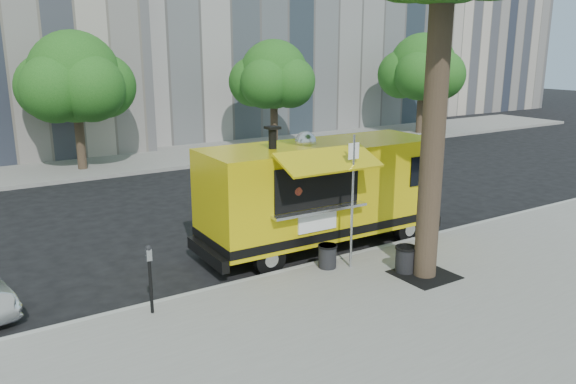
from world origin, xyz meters
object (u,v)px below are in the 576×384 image
(far_tree_d, at_px, (422,67))
(food_truck, at_px, (321,191))
(parking_meter, at_px, (150,271))
(far_tree_c, at_px, (274,75))
(trash_bin_left, at_px, (406,258))
(far_tree_b, at_px, (74,77))
(sign_post, at_px, (352,194))
(trash_bin_right, at_px, (327,255))

(far_tree_d, distance_m, food_truck, 20.43)
(parking_meter, bearing_deg, far_tree_d, 33.60)
(far_tree_c, bearing_deg, trash_bin_left, -110.75)
(far_tree_c, bearing_deg, parking_meter, -128.66)
(far_tree_b, xyz_separation_m, far_tree_c, (9.00, -0.30, -0.12))
(far_tree_c, height_order, far_tree_d, far_tree_d)
(far_tree_b, bearing_deg, food_truck, -76.67)
(far_tree_b, bearing_deg, far_tree_c, -1.91)
(far_tree_c, relative_size, parking_meter, 3.90)
(far_tree_d, height_order, parking_meter, far_tree_d)
(far_tree_d, relative_size, sign_post, 1.88)
(far_tree_b, distance_m, parking_meter, 14.48)
(far_tree_d, height_order, food_truck, far_tree_d)
(food_truck, xyz_separation_m, trash_bin_right, (-0.88, -1.47, -1.06))
(trash_bin_left, bearing_deg, far_tree_b, 102.58)
(far_tree_c, bearing_deg, food_truck, -116.25)
(trash_bin_left, distance_m, trash_bin_right, 1.72)
(trash_bin_left, bearing_deg, far_tree_c, 69.25)
(food_truck, bearing_deg, trash_bin_right, -119.69)
(sign_post, distance_m, parking_meter, 4.64)
(far_tree_c, height_order, food_truck, far_tree_c)
(food_truck, height_order, trash_bin_right, food_truck)
(far_tree_b, distance_m, far_tree_d, 19.00)
(sign_post, xyz_separation_m, parking_meter, (-4.55, 0.20, -0.87))
(far_tree_b, bearing_deg, trash_bin_left, -77.42)
(parking_meter, xyz_separation_m, food_truck, (4.97, 1.52, 0.51))
(far_tree_d, relative_size, parking_meter, 4.23)
(food_truck, xyz_separation_m, trash_bin_left, (0.41, -2.61, -1.03))
(far_tree_c, bearing_deg, sign_post, -114.81)
(food_truck, relative_size, trash_bin_right, 12.28)
(far_tree_b, relative_size, trash_bin_left, 9.41)
(parking_meter, bearing_deg, food_truck, 17.03)
(sign_post, bearing_deg, food_truck, 76.33)
(far_tree_d, bearing_deg, sign_post, -139.30)
(far_tree_d, bearing_deg, far_tree_b, 179.70)
(far_tree_c, xyz_separation_m, sign_post, (-6.45, -13.95, -1.87))
(far_tree_d, xyz_separation_m, food_truck, (-16.03, -12.43, -2.40))
(food_truck, relative_size, trash_bin_left, 11.09)
(food_truck, distance_m, trash_bin_left, 2.83)
(far_tree_b, distance_m, food_truck, 13.09)
(far_tree_d, distance_m, trash_bin_left, 21.95)
(far_tree_d, height_order, trash_bin_right, far_tree_d)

